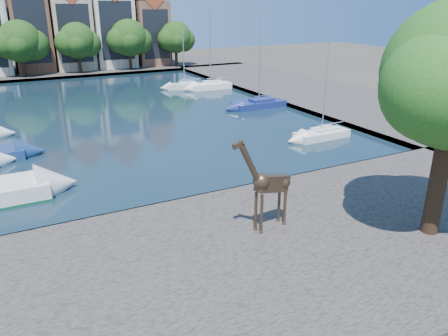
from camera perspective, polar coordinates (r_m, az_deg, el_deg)
name	(u,v)px	position (r m, az deg, el deg)	size (l,w,h in m)	color
ground	(208,200)	(25.46, -2.16, -4.22)	(160.00, 160.00, 0.00)	#38332B
water_basin	(109,113)	(47.20, -14.81, 7.01)	(38.00, 50.00, 0.08)	black
near_quay	(274,254)	(19.98, 6.60, -11.13)	(50.00, 14.00, 0.50)	#4D4642
far_quay	(62,70)	(78.24, -20.37, 11.86)	(60.00, 16.00, 0.50)	#4D4642
right_quay	(304,90)	(57.74, 10.38, 10.02)	(14.00, 52.00, 0.50)	#4D4642
townhouse_center	(28,19)	(77.15, -24.21, 17.35)	(5.44, 9.18, 16.93)	brown
townhouse_east_inner	(69,22)	(77.85, -19.57, 17.49)	(5.94, 9.18, 15.79)	tan
townhouse_east_mid	(109,19)	(79.08, -14.73, 18.28)	(6.43, 9.18, 16.65)	beige
townhouse_east_end	(147,25)	(80.86, -9.97, 17.97)	(5.44, 9.18, 14.43)	brown
far_tree_mid_west	(21,43)	(71.72, -25.03, 14.61)	(7.80, 6.00, 8.00)	#332114
far_tree_mid_east	(78,42)	(72.60, -18.54, 15.37)	(7.02, 5.40, 7.52)	#332114
far_tree_east	(129,39)	(74.32, -12.25, 16.14)	(7.54, 5.80, 7.84)	#332114
far_tree_far_east	(176,38)	(76.85, -6.27, 16.49)	(6.76, 5.20, 7.36)	#332114
giraffe_statue	(268,184)	(20.51, 5.79, -2.07)	(3.32, 0.87, 4.75)	#3D2D1E
sailboat_right_a	(322,133)	(37.47, 12.65, 4.53)	(4.90, 1.81, 9.14)	silver
sailboat_right_b	(259,103)	(47.82, 4.58, 8.50)	(5.93, 2.18, 10.67)	navy
sailboat_right_c	(211,85)	(58.18, -1.75, 10.84)	(5.43, 2.09, 9.79)	white
sailboat_right_d	(185,85)	(58.52, -5.18, 10.77)	(4.75, 2.63, 7.72)	silver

